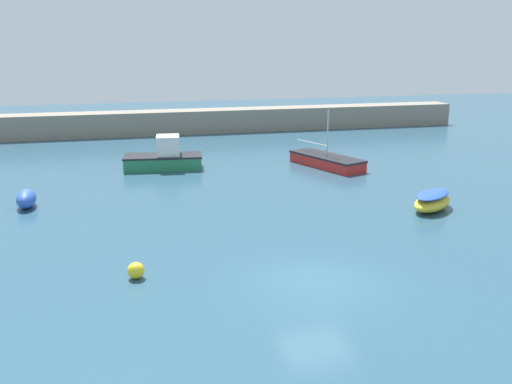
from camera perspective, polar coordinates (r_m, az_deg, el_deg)
name	(u,v)px	position (r m, az deg, el deg)	size (l,w,h in m)	color
ground_plane	(316,286)	(19.96, 6.06, -9.34)	(120.00, 120.00, 0.20)	#284C60
harbor_breakwater	(189,121)	(51.41, -6.75, 7.02)	(50.46, 2.49, 2.01)	gray
dinghy_near_pier	(26,199)	(30.49, -21.99, -0.62)	(0.94, 1.93, 0.89)	#2D56B7
motorboat_grey_hull	(164,158)	(37.19, -9.16, 3.40)	(5.16, 2.64, 2.14)	#287A4C
rowboat_with_red_cover	(432,201)	(29.17, 17.21, -0.85)	(3.22, 2.96, 0.90)	yellow
sailboat_twin_hulled	(327,161)	(37.63, 7.08, 3.10)	(3.75, 5.85, 3.75)	red
mooring_buoy_yellow	(136,270)	(20.52, -11.92, -7.69)	(0.60, 0.60, 0.60)	yellow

